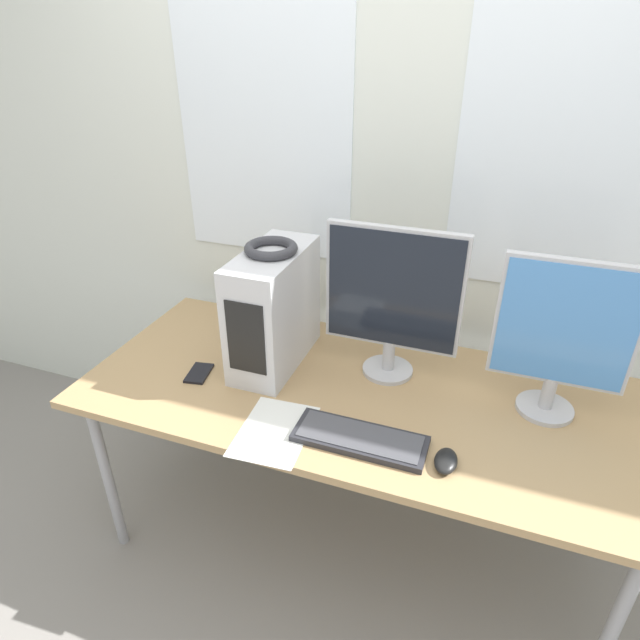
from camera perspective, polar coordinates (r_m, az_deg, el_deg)
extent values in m
plane|color=gray|center=(2.16, -0.66, -30.19)|extent=(14.00, 14.00, 0.00)
cube|color=silver|center=(2.09, 8.79, 14.78)|extent=(8.00, 0.06, 2.70)
cube|color=white|center=(2.19, -6.20, 21.74)|extent=(0.72, 0.01, 1.16)
cube|color=white|center=(1.98, 25.70, 18.49)|extent=(0.72, 0.01, 1.16)
cube|color=tan|center=(1.87, 3.75, -7.81)|extent=(1.88, 0.83, 0.03)
cylinder|color=#99999E|center=(2.25, -21.73, -15.19)|extent=(0.04, 0.04, 0.72)
cylinder|color=#99999E|center=(1.91, 28.60, -27.24)|extent=(0.04, 0.04, 0.72)
cylinder|color=#99999E|center=(2.64, -12.60, -6.20)|extent=(0.04, 0.04, 0.72)
cylinder|color=#99999E|center=(2.37, 27.09, -14.02)|extent=(0.04, 0.04, 0.72)
cube|color=silver|center=(1.91, -4.94, 1.20)|extent=(0.19, 0.44, 0.43)
cube|color=black|center=(1.74, -7.94, -1.97)|extent=(0.13, 0.00, 0.26)
torus|color=#333338|center=(1.82, -5.25, 7.64)|extent=(0.18, 0.18, 0.03)
cylinder|color=#B7B7BC|center=(1.96, 7.21, -5.28)|extent=(0.18, 0.18, 0.02)
cylinder|color=#B7B7BC|center=(1.92, 7.33, -3.67)|extent=(0.04, 0.04, 0.11)
cube|color=#B7B7BC|center=(1.80, 7.84, 3.32)|extent=(0.47, 0.03, 0.43)
cube|color=black|center=(1.78, 7.72, 3.11)|extent=(0.44, 0.00, 0.40)
cylinder|color=#B7B7BC|center=(1.91, 22.80, -8.65)|extent=(0.18, 0.18, 0.02)
cylinder|color=#B7B7BC|center=(1.87, 23.18, -7.05)|extent=(0.04, 0.04, 0.11)
cube|color=#B7B7BC|center=(1.75, 24.74, -0.38)|extent=(0.40, 0.03, 0.41)
cube|color=#4C8CD8|center=(1.74, 24.76, -0.62)|extent=(0.38, 0.00, 0.39)
cube|color=#28282D|center=(1.65, 4.27, -12.53)|extent=(0.40, 0.15, 0.02)
cube|color=#47474C|center=(1.65, 4.28, -12.23)|extent=(0.37, 0.13, 0.00)
ellipsoid|color=black|center=(1.61, 13.27, -14.42)|extent=(0.06, 0.11, 0.03)
cube|color=black|center=(1.98, -12.78, -5.55)|extent=(0.09, 0.13, 0.01)
cube|color=white|center=(1.70, -4.87, -11.69)|extent=(0.23, 0.31, 0.00)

